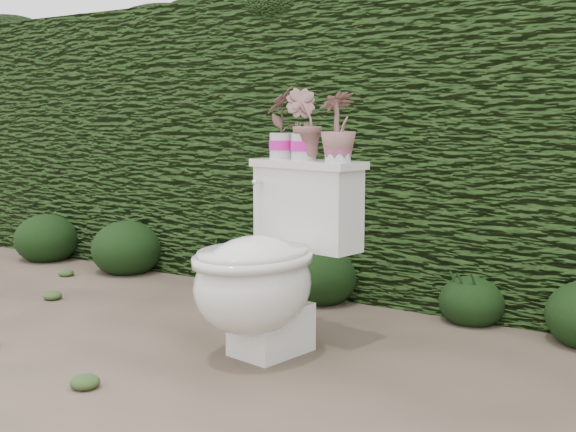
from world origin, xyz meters
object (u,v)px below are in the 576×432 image
Objects in this scene: potted_plant_left at (282,124)px; potted_plant_center at (304,126)px; potted_plant_right at (338,129)px; toilet at (268,268)px.

potted_plant_center is (0.12, -0.02, -0.00)m from potted_plant_left.
potted_plant_left reaches higher than potted_plant_right.
potted_plant_left is 1.11× the size of potted_plant_right.
potted_plant_left reaches higher than potted_plant_center.
toilet is at bearing 78.23° from potted_plant_center.
potted_plant_left reaches higher than toilet.
toilet is 2.97× the size of potted_plant_right.
potted_plant_center is at bearing 94.92° from toilet.
toilet is 2.66× the size of potted_plant_left.
potted_plant_right is (0.30, -0.05, -0.01)m from potted_plant_left.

